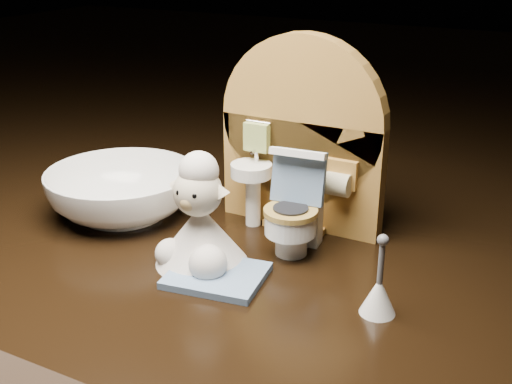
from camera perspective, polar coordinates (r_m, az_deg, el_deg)
backdrop_panel at (r=0.49m, az=4.00°, el=4.16°), size 0.13×0.05×0.15m
toy_toilet at (r=0.46m, az=3.51°, el=-1.99°), size 0.04×0.05×0.08m
bath_mat at (r=0.44m, az=-3.52°, el=-7.42°), size 0.07×0.06×0.00m
toilet_brush at (r=0.40m, az=10.84°, el=-8.81°), size 0.02×0.02×0.05m
plush_lamb at (r=0.44m, az=-5.03°, el=-3.02°), size 0.07×0.07×0.08m
ceramic_bowl at (r=0.54m, az=-11.84°, el=-0.05°), size 0.15×0.15×0.04m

